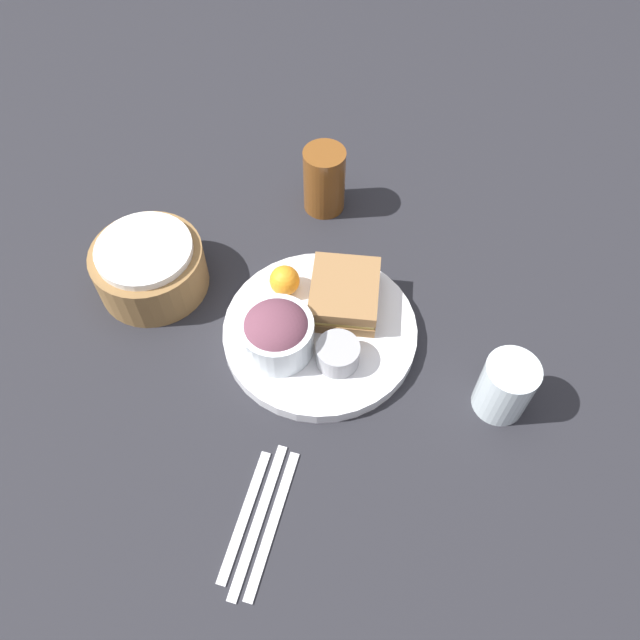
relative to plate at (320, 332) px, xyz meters
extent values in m
plane|color=#232328|center=(0.00, 0.00, -0.01)|extent=(4.00, 4.00, 0.00)
cylinder|color=silver|center=(0.00, 0.00, 0.00)|extent=(0.28, 0.28, 0.02)
cube|color=olive|center=(0.05, -0.01, 0.02)|extent=(0.14, 0.13, 0.02)
cube|color=#E5C666|center=(0.05, -0.01, 0.03)|extent=(0.13, 0.12, 0.01)
cube|color=olive|center=(0.05, -0.01, 0.05)|extent=(0.14, 0.13, 0.02)
cylinder|color=white|center=(-0.05, 0.04, 0.04)|extent=(0.10, 0.10, 0.06)
ellipsoid|color=brown|center=(-0.05, 0.04, 0.05)|extent=(0.09, 0.09, 0.06)
cylinder|color=#99999E|center=(-0.04, -0.04, 0.03)|extent=(0.06, 0.06, 0.04)
sphere|color=orange|center=(0.04, 0.08, 0.03)|extent=(0.04, 0.04, 0.04)
cylinder|color=brown|center=(0.24, 0.10, 0.05)|extent=(0.07, 0.07, 0.11)
cylinder|color=olive|center=(-0.02, 0.27, 0.03)|extent=(0.17, 0.17, 0.07)
cylinder|color=white|center=(-0.02, 0.27, 0.07)|extent=(0.14, 0.14, 0.01)
cube|color=silver|center=(-0.27, -0.06, -0.01)|extent=(0.19, 0.04, 0.01)
cube|color=silver|center=(-0.27, -0.04, -0.01)|extent=(0.19, 0.04, 0.01)
cube|color=silver|center=(-0.28, -0.02, -0.01)|extent=(0.17, 0.04, 0.01)
cylinder|color=silver|center=(0.00, -0.26, 0.04)|extent=(0.07, 0.07, 0.09)
camera|label=1|loc=(-0.45, -0.20, 0.75)|focal=35.00mm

